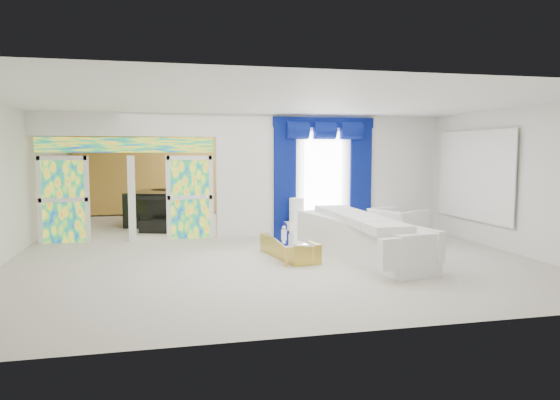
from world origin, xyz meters
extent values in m
plane|color=#B7AF9E|center=(0.00, 0.00, 0.00)|extent=(12.00, 12.00, 0.00)
cube|color=white|center=(2.15, 1.00, 1.50)|extent=(5.70, 0.18, 3.00)
cube|color=white|center=(-2.85, 1.00, 2.73)|extent=(4.30, 0.18, 0.55)
cube|color=#994C3F|center=(-4.28, 1.00, 1.00)|extent=(0.95, 0.04, 2.00)
cube|color=#994C3F|center=(-1.42, 1.00, 1.00)|extent=(0.95, 0.04, 2.00)
cube|color=#994C3F|center=(-2.85, 1.00, 2.25)|extent=(4.00, 0.05, 0.35)
cube|color=white|center=(1.90, 0.90, 1.45)|extent=(1.00, 0.02, 2.30)
cube|color=#04064B|center=(0.90, 0.87, 1.40)|extent=(0.55, 0.10, 2.80)
cube|color=#04064B|center=(2.90, 0.87, 1.40)|extent=(0.55, 0.10, 2.80)
cube|color=#04064B|center=(1.90, 0.87, 2.82)|extent=(2.60, 0.12, 0.25)
cube|color=white|center=(4.94, -1.00, 1.55)|extent=(0.04, 2.70, 1.90)
cube|color=#B2772A|center=(0.00, 5.90, 1.50)|extent=(9.70, 0.12, 2.90)
cube|color=white|center=(1.72, -2.01, 0.37)|extent=(1.54, 3.99, 0.74)
cube|color=#B39938|center=(0.37, -1.71, 0.19)|extent=(0.87, 1.78, 0.38)
cube|color=white|center=(1.43, 0.60, 0.19)|extent=(1.18, 0.51, 0.38)
cylinder|color=silver|center=(1.13, 0.60, 0.67)|extent=(0.36, 0.36, 0.58)
imported|color=white|center=(3.42, -0.22, 0.36)|extent=(1.32, 1.40, 0.73)
cube|color=black|center=(-2.17, 3.67, 0.48)|extent=(1.95, 2.25, 0.96)
cube|color=black|center=(-2.17, 2.07, 0.16)|extent=(1.04, 0.65, 0.32)
cube|color=tan|center=(-4.66, 3.55, 0.40)|extent=(0.60, 0.55, 0.80)
sphere|color=gold|center=(-2.30, 3.40, 2.65)|extent=(0.60, 0.60, 0.60)
cylinder|color=white|center=(0.34, -1.37, 0.44)|extent=(0.11, 0.11, 0.13)
cylinder|color=silver|center=(0.34, -1.99, 0.44)|extent=(0.10, 0.10, 0.13)
cylinder|color=#161594|center=(0.42, -1.16, 0.48)|extent=(0.08, 0.08, 0.20)
camera|label=1|loc=(-2.05, -11.44, 2.10)|focal=32.81mm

